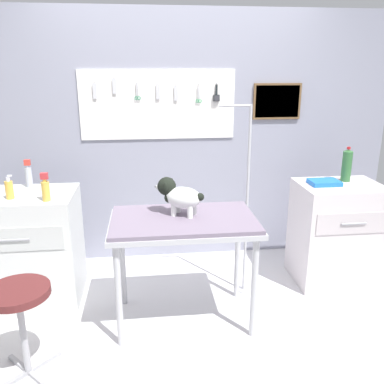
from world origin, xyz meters
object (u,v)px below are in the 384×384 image
at_px(dog, 178,195).
at_px(grooming_arm, 245,210).
at_px(grooming_table, 184,229).
at_px(soda_bottle, 347,165).
at_px(cabinet_right, 336,233).
at_px(pump_bottle_white, 46,189).
at_px(counter_left, 27,248).
at_px(stool, 19,304).

bearing_deg(dog, grooming_arm, 25.80).
bearing_deg(grooming_table, soda_bottle, 20.72).
bearing_deg(dog, cabinet_right, 15.31).
xyz_separation_m(pump_bottle_white, soda_bottle, (2.40, 0.31, 0.04)).
bearing_deg(pump_bottle_white, counter_left, 142.57).
height_order(grooming_table, soda_bottle, soda_bottle).
distance_m(counter_left, stool, 0.91).
relative_size(counter_left, soda_bottle, 3.01).
relative_size(grooming_arm, dog, 4.38).
distance_m(cabinet_right, pump_bottle_white, 2.39).
bearing_deg(stool, cabinet_right, 21.22).
bearing_deg(stool, grooming_arm, 27.76).
height_order(stool, pump_bottle_white, pump_bottle_white).
bearing_deg(pump_bottle_white, stool, -93.49).
distance_m(stool, pump_bottle_white, 0.85).
bearing_deg(grooming_arm, grooming_table, -147.37).
bearing_deg(pump_bottle_white, grooming_arm, 3.93).
bearing_deg(soda_bottle, dog, -162.03).
xyz_separation_m(grooming_arm, counter_left, (-1.72, 0.08, -0.27)).
bearing_deg(grooming_arm, soda_bottle, 12.84).
xyz_separation_m(counter_left, stool, (0.20, -0.88, 0.04)).
distance_m(dog, cabinet_right, 1.52).
xyz_separation_m(grooming_table, cabinet_right, (1.35, 0.45, -0.29)).
distance_m(grooming_arm, soda_bottle, 0.98).
height_order(counter_left, pump_bottle_white, pump_bottle_white).
bearing_deg(grooming_arm, counter_left, 177.32).
bearing_deg(grooming_table, cabinet_right, 18.26).
height_order(grooming_arm, cabinet_right, grooming_arm).
relative_size(grooming_table, counter_left, 1.16).
bearing_deg(cabinet_right, soda_bottle, 49.54).
height_order(cabinet_right, stool, cabinet_right).
xyz_separation_m(grooming_arm, cabinet_right, (0.83, 0.11, -0.28)).
height_order(grooming_arm, counter_left, grooming_arm).
xyz_separation_m(grooming_arm, dog, (-0.55, -0.27, 0.23)).
bearing_deg(counter_left, soda_bottle, 2.76).
relative_size(counter_left, pump_bottle_white, 4.31).
height_order(pump_bottle_white, soda_bottle, soda_bottle).
xyz_separation_m(grooming_table, grooming_arm, (0.52, 0.34, -0.00)).
relative_size(cabinet_right, pump_bottle_white, 4.23).
bearing_deg(soda_bottle, cabinet_right, -130.46).
relative_size(dog, cabinet_right, 0.40).
height_order(dog, pump_bottle_white, pump_bottle_white).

